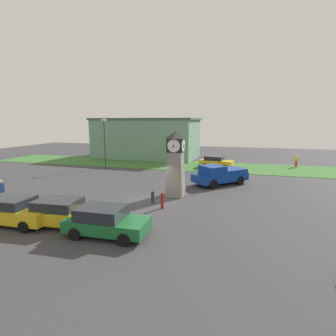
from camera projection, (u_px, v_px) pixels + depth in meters
The scene contains 15 objects.
ground_plane at pixel (151, 201), 19.55m from camera, with size 88.00×88.00×0.00m, color #38383A.
clock_tower at pixel (176, 165), 20.54m from camera, with size 1.57×1.57×5.07m.
bollard_near_tower at pixel (153, 197), 19.02m from camera, with size 0.25×0.25×0.87m.
bollard_mid_row at pixel (162, 200), 17.72m from camera, with size 0.20×0.20×1.12m.
car_navy_sedan at pixel (14, 210), 15.06m from camera, with size 4.55×2.21×1.55m.
car_near_tower at pixel (62, 212), 14.81m from camera, with size 4.47×2.35×1.52m.
car_by_building at pixel (106, 221), 13.55m from camera, with size 4.29×2.17×1.51m.
car_far_lot at pixel (216, 162), 33.07m from camera, with size 4.35×2.50×1.50m.
car_end_of_row at pixel (143, 154), 40.70m from camera, with size 4.30×3.02×1.58m.
pickup_truck at pixel (220, 175), 24.45m from camera, with size 5.20×5.14×1.85m.
pedestrian_near_bench at pixel (296, 160), 33.62m from camera, with size 0.46×0.37×1.64m.
pedestrian_by_cars at pixel (1, 190), 18.87m from camera, with size 0.43×0.46×1.70m.
street_lamp_near_road at pixel (105, 140), 32.36m from camera, with size 0.50×0.24×6.14m.
warehouse_blue_far at pixel (146, 138), 42.45m from camera, with size 16.82×9.04×6.33m.
grass_verge_far at pixel (174, 165), 35.45m from camera, with size 52.80×7.96×0.04m, color #386B2D.
Camera 1 is at (6.34, -17.76, 5.85)m, focal length 28.00 mm.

